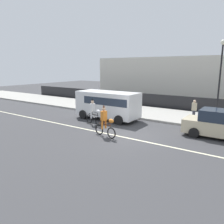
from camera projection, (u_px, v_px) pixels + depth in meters
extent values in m
plane|color=#38383A|center=(125.00, 135.00, 13.41)|extent=(80.00, 80.00, 0.00)
cube|color=beige|center=(121.00, 137.00, 13.00)|extent=(36.00, 0.14, 0.01)
cube|color=#9E9B93|center=(165.00, 115.00, 18.64)|extent=(60.00, 5.00, 0.15)
cube|color=black|center=(176.00, 103.00, 20.85)|extent=(40.00, 0.08, 1.40)
cube|color=beige|center=(211.00, 79.00, 26.68)|extent=(28.00, 8.00, 5.28)
torus|color=black|center=(98.00, 121.00, 15.26)|extent=(0.67, 0.20, 0.67)
torus|color=black|center=(89.00, 119.00, 16.00)|extent=(0.67, 0.20, 0.67)
cylinder|color=black|center=(94.00, 115.00, 15.54)|extent=(0.96, 0.24, 0.05)
cylinder|color=black|center=(92.00, 113.00, 15.63)|extent=(0.04, 0.04, 0.18)
cylinder|color=black|center=(97.00, 114.00, 15.23)|extent=(0.04, 0.04, 0.23)
cylinder|color=black|center=(97.00, 112.00, 15.20)|extent=(0.13, 0.50, 0.03)
ellipsoid|color=white|center=(98.00, 111.00, 15.13)|extent=(0.39, 0.27, 0.24)
cube|color=white|center=(93.00, 107.00, 15.51)|extent=(0.30, 0.36, 0.56)
sphere|color=beige|center=(92.00, 102.00, 15.43)|extent=(0.22, 0.22, 0.22)
cone|color=black|center=(92.00, 99.00, 15.39)|extent=(0.14, 0.14, 0.16)
cylinder|color=white|center=(91.00, 115.00, 15.53)|extent=(0.11, 0.11, 0.48)
cylinder|color=white|center=(94.00, 115.00, 15.72)|extent=(0.11, 0.11, 0.48)
torus|color=black|center=(111.00, 133.00, 12.57)|extent=(0.67, 0.19, 0.67)
torus|color=black|center=(99.00, 129.00, 13.29)|extent=(0.67, 0.19, 0.67)
cylinder|color=#4C2614|center=(105.00, 124.00, 12.85)|extent=(0.96, 0.22, 0.05)
cylinder|color=#4C2614|center=(103.00, 123.00, 12.93)|extent=(0.04, 0.04, 0.18)
cylinder|color=#4C2614|center=(110.00, 124.00, 12.54)|extent=(0.04, 0.04, 0.23)
cylinder|color=#4C2614|center=(110.00, 122.00, 12.51)|extent=(0.12, 0.50, 0.03)
ellipsoid|color=orange|center=(111.00, 121.00, 12.44)|extent=(0.39, 0.26, 0.24)
cube|color=orange|center=(104.00, 116.00, 12.82)|extent=(0.29, 0.36, 0.56)
sphere|color=tan|center=(104.00, 109.00, 12.74)|extent=(0.22, 0.22, 0.22)
cone|color=#4C2614|center=(104.00, 106.00, 12.70)|extent=(0.14, 0.14, 0.16)
cylinder|color=orange|center=(102.00, 125.00, 12.83)|extent=(0.11, 0.11, 0.48)
cylinder|color=orange|center=(106.00, 124.00, 13.02)|extent=(0.11, 0.11, 0.48)
cube|color=white|center=(108.00, 104.00, 17.15)|extent=(5.00, 2.00, 1.90)
cube|color=#283342|center=(112.00, 100.00, 16.85)|extent=(3.90, 2.02, 0.56)
cylinder|color=black|center=(119.00, 120.00, 15.57)|extent=(0.70, 0.22, 0.70)
cylinder|color=black|center=(133.00, 115.00, 17.19)|extent=(0.70, 0.22, 0.70)
cylinder|color=black|center=(83.00, 114.00, 17.46)|extent=(0.70, 0.22, 0.70)
cylinder|color=black|center=(99.00, 110.00, 19.07)|extent=(0.70, 0.22, 0.70)
cube|color=beige|center=(221.00, 128.00, 12.68)|extent=(4.10, 1.72, 0.80)
cube|color=#232D3D|center=(220.00, 116.00, 12.59)|extent=(2.10, 1.58, 0.64)
cylinder|color=black|center=(194.00, 133.00, 12.75)|extent=(0.60, 0.20, 0.60)
cylinder|color=black|center=(201.00, 126.00, 14.14)|extent=(0.60, 0.20, 0.60)
cylinder|color=black|center=(219.00, 83.00, 16.31)|extent=(0.12, 0.12, 5.50)
sphere|color=#EAEACC|center=(223.00, 42.00, 15.72)|extent=(0.36, 0.36, 0.36)
cylinder|color=#33333D|center=(194.00, 116.00, 15.80)|extent=(0.20, 0.20, 0.85)
cube|color=beige|center=(194.00, 107.00, 15.66)|extent=(0.32, 0.20, 0.56)
sphere|color=beige|center=(195.00, 101.00, 15.58)|extent=(0.20, 0.20, 0.20)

